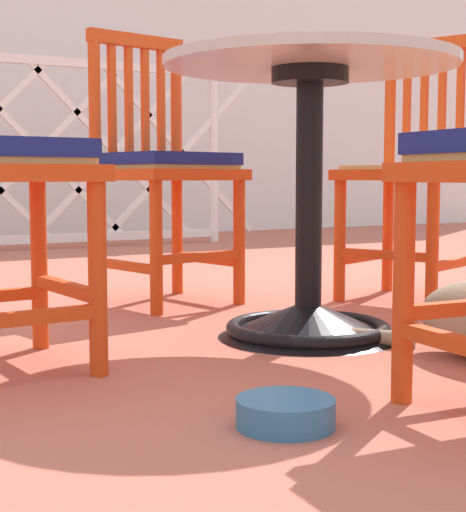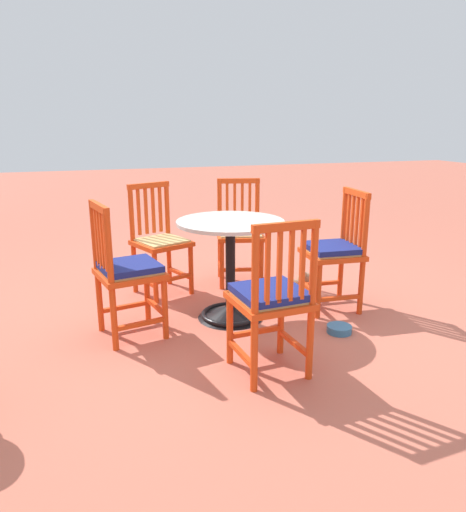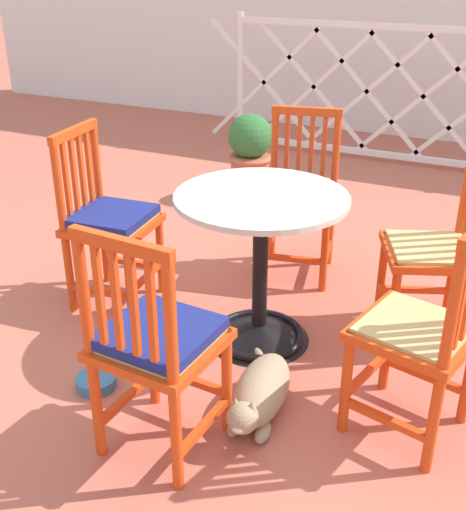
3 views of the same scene
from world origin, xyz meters
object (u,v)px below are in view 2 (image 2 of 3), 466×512
(orange_chair_near_fence, at_px, (240,235))
(orange_chair_facing_out, at_px, (334,252))
(orange_chair_tucked_in, at_px, (127,272))
(orange_chair_by_planter, at_px, (271,299))
(cafe_table, at_px, (230,281))
(tabby_cat, at_px, (282,289))
(pet_water_bowl, at_px, (339,329))
(orange_chair_at_corner, at_px, (160,242))

(orange_chair_near_fence, height_order, orange_chair_facing_out, same)
(orange_chair_near_fence, height_order, orange_chair_tucked_in, same)
(orange_chair_by_planter, bearing_deg, cafe_table, -1.93)
(tabby_cat, relative_size, pet_water_bowl, 4.17)
(orange_chair_at_corner, relative_size, orange_chair_tucked_in, 1.00)
(tabby_cat, distance_m, pet_water_bowl, 0.71)
(tabby_cat, bearing_deg, orange_chair_at_corner, 60.93)
(orange_chair_at_corner, height_order, orange_chair_facing_out, same)
(cafe_table, distance_m, pet_water_bowl, 0.83)
(cafe_table, height_order, pet_water_bowl, cafe_table)
(orange_chair_at_corner, bearing_deg, orange_chair_near_fence, -84.68)
(cafe_table, bearing_deg, orange_chair_by_planter, 178.07)
(orange_chair_at_corner, bearing_deg, orange_chair_facing_out, -122.29)
(cafe_table, xyz_separation_m, tabby_cat, (0.21, -0.50, -0.19))
(orange_chair_tucked_in, bearing_deg, tabby_cat, -76.91)
(orange_chair_at_corner, relative_size, pet_water_bowl, 5.36)
(orange_chair_by_planter, xyz_separation_m, orange_chair_facing_out, (0.78, -0.84, 0.00))
(cafe_table, relative_size, orange_chair_facing_out, 0.83)
(orange_chair_at_corner, bearing_deg, orange_chair_tucked_in, 155.94)
(orange_chair_near_fence, bearing_deg, tabby_cat, -163.21)
(tabby_cat, bearing_deg, orange_chair_tucked_in, 103.09)
(orange_chair_facing_out, height_order, pet_water_bowl, orange_chair_facing_out)
(orange_chair_facing_out, xyz_separation_m, pet_water_bowl, (-0.43, 0.18, -0.42))
(tabby_cat, bearing_deg, orange_chair_facing_out, -130.45)
(orange_chair_near_fence, bearing_deg, orange_chair_facing_out, -149.96)
(orange_chair_near_fence, distance_m, orange_chair_facing_out, 0.95)
(orange_chair_by_planter, relative_size, orange_chair_facing_out, 1.00)
(orange_chair_at_corner, distance_m, tabby_cat, 1.07)
(cafe_table, bearing_deg, orange_chair_tucked_in, 96.02)
(orange_chair_by_planter, bearing_deg, orange_chair_facing_out, -46.93)
(orange_chair_near_fence, xyz_separation_m, orange_chair_at_corner, (-0.07, 0.72, 0.00))
(orange_chair_near_fence, relative_size, pet_water_bowl, 5.36)
(orange_chair_near_fence, xyz_separation_m, pet_water_bowl, (-1.26, -0.30, -0.41))
(orange_chair_by_planter, xyz_separation_m, pet_water_bowl, (0.35, -0.66, -0.42))
(orange_chair_near_fence, bearing_deg, orange_chair_by_planter, 167.35)
(orange_chair_at_corner, xyz_separation_m, pet_water_bowl, (-1.19, -1.02, -0.41))
(orange_chair_by_planter, bearing_deg, tabby_cat, -26.92)
(orange_chair_tucked_in, distance_m, orange_chair_by_planter, 1.04)
(orange_chair_at_corner, distance_m, orange_chair_tucked_in, 0.86)
(cafe_table, bearing_deg, orange_chair_near_fence, -23.27)
(orange_chair_at_corner, distance_m, orange_chair_facing_out, 1.42)
(cafe_table, bearing_deg, orange_chair_facing_out, -93.61)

